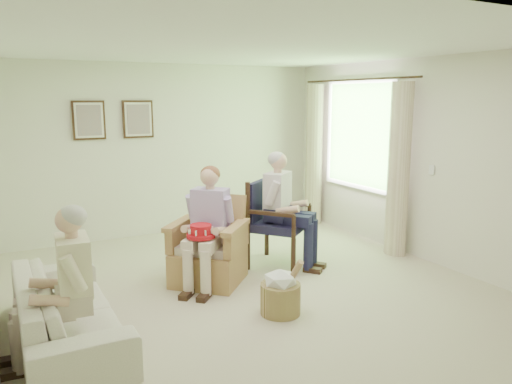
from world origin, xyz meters
TOP-DOWN VIEW (x-y plane):
  - floor at (0.00, 0.00)m, footprint 5.50×5.50m
  - back_wall at (0.00, 2.75)m, footprint 5.00×0.04m
  - front_wall at (0.00, -2.75)m, footprint 5.00×0.04m
  - right_wall at (2.50, 0.00)m, footprint 0.04×5.50m
  - ceiling at (0.00, 0.00)m, footprint 5.00×5.50m
  - window at (2.46, 1.20)m, footprint 0.13×2.50m
  - curtain_left at (2.33, 0.22)m, footprint 0.34×0.34m
  - curtain_right at (2.33, 2.18)m, footprint 0.34×0.34m
  - framed_print_left at (-1.15, 2.71)m, footprint 0.45×0.05m
  - framed_print_right at (-0.45, 2.71)m, footprint 0.45×0.05m
  - wicker_armchair at (-0.31, 0.47)m, footprint 0.77×0.76m
  - wood_armchair at (0.71, 0.67)m, footprint 0.69×0.65m
  - sofa at (-1.95, -0.31)m, footprint 1.99×0.78m
  - person_wicker at (-0.31, 0.34)m, footprint 0.40×0.62m
  - person_dark at (0.71, 0.49)m, footprint 0.40×0.62m
  - person_sofa at (-1.95, -0.68)m, footprint 0.42×0.63m
  - red_hat at (-0.49, 0.20)m, footprint 0.31×0.31m
  - hatbox at (-0.02, -0.69)m, footprint 0.41×0.41m

SIDE VIEW (x-z plane):
  - floor at x=0.00m, z-range 0.00..0.00m
  - hatbox at x=-0.02m, z-range -0.06..0.52m
  - sofa at x=-1.95m, z-range 0.00..0.58m
  - wicker_armchair at x=-0.31m, z-range -0.18..0.80m
  - wood_armchair at x=0.71m, z-range 0.05..1.12m
  - red_hat at x=-0.49m, z-range 0.60..0.74m
  - person_sofa at x=-1.95m, z-range 0.08..1.33m
  - person_wicker at x=-0.31m, z-range 0.11..1.43m
  - person_dark at x=0.71m, z-range 0.13..1.55m
  - curtain_left at x=2.33m, z-range 0.00..2.30m
  - curtain_right at x=2.33m, z-range 0.00..2.30m
  - back_wall at x=0.00m, z-range 0.00..2.60m
  - front_wall at x=0.00m, z-range 0.00..2.60m
  - right_wall at x=2.50m, z-range 0.00..2.60m
  - window at x=2.46m, z-range 0.77..2.40m
  - framed_print_left at x=-1.15m, z-range 1.51..2.06m
  - framed_print_right at x=-0.45m, z-range 1.51..2.06m
  - ceiling at x=0.00m, z-range 2.59..2.61m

